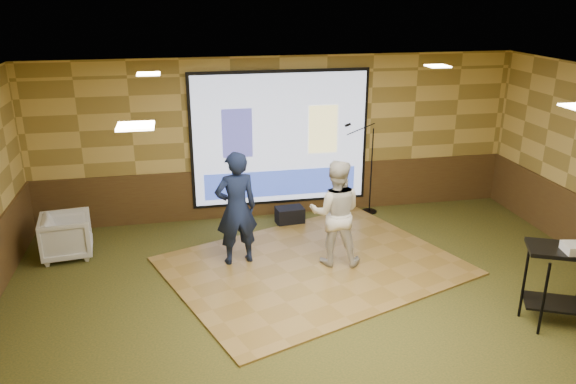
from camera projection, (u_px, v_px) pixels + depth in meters
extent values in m
plane|color=#2D3518|center=(327.00, 307.00, 7.69)|extent=(9.00, 9.00, 0.00)
cube|color=tan|center=(280.00, 138.00, 10.41)|extent=(9.00, 0.04, 3.00)
cube|color=tan|center=(461.00, 380.00, 3.95)|extent=(9.00, 0.04, 3.00)
cube|color=silver|center=(333.00, 87.00, 6.67)|extent=(9.00, 7.00, 0.04)
cube|color=#492E18|center=(280.00, 190.00, 10.74)|extent=(9.00, 0.04, 0.95)
cube|color=black|center=(280.00, 139.00, 10.36)|extent=(3.32, 0.03, 2.52)
cube|color=silver|center=(281.00, 139.00, 10.33)|extent=(3.20, 0.02, 2.40)
cube|color=#3C3C85|center=(237.00, 133.00, 10.12)|extent=(0.55, 0.01, 0.90)
cube|color=#FFF393|center=(323.00, 129.00, 10.42)|extent=(0.55, 0.01, 0.90)
cube|color=#324BBB|center=(281.00, 183.00, 10.61)|extent=(2.88, 0.01, 0.50)
cube|color=beige|center=(149.00, 74.00, 7.93)|extent=(0.32, 0.32, 0.02)
cube|color=beige|center=(438.00, 66.00, 8.74)|extent=(0.32, 0.32, 0.02)
cube|color=beige|center=(136.00, 126.00, 4.89)|extent=(0.32, 0.32, 0.02)
cube|color=olive|center=(313.00, 266.00, 8.79)|extent=(5.13, 4.53, 0.03)
imported|color=#121B39|center=(236.00, 208.00, 8.60)|extent=(0.72, 0.54, 1.81)
imported|color=silver|center=(336.00, 213.00, 8.60)|extent=(0.95, 0.82, 1.68)
cylinder|color=black|center=(544.00, 299.00, 6.91)|extent=(0.04, 0.04, 1.00)
cylinder|color=black|center=(524.00, 283.00, 7.30)|extent=(0.04, 0.04, 1.00)
cube|color=black|center=(570.00, 251.00, 7.00)|extent=(1.00, 0.52, 0.05)
cube|color=black|center=(560.00, 304.00, 7.26)|extent=(0.89, 0.47, 0.03)
cylinder|color=black|center=(369.00, 211.00, 10.97)|extent=(0.29, 0.29, 0.02)
cylinder|color=black|center=(371.00, 171.00, 10.69)|extent=(0.02, 0.02, 1.67)
cylinder|color=black|center=(361.00, 129.00, 10.36)|extent=(0.53, 0.02, 0.21)
cylinder|color=black|center=(348.00, 125.00, 10.28)|extent=(0.12, 0.05, 0.09)
imported|color=gray|center=(67.00, 236.00, 9.04)|extent=(0.86, 0.84, 0.71)
cube|color=black|center=(290.00, 215.00, 10.38)|extent=(0.53, 0.38, 0.31)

